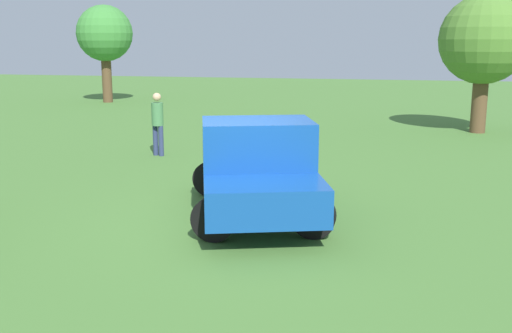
# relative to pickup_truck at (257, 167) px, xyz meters

# --- Properties ---
(ground_plane) EXTENTS (80.00, 80.00, 0.00)m
(ground_plane) POSITION_rel_pickup_truck_xyz_m (-0.41, -0.36, -0.91)
(ground_plane) COLOR #477533
(pickup_truck) EXTENTS (3.17, 4.80, 1.78)m
(pickup_truck) POSITION_rel_pickup_truck_xyz_m (0.00, 0.00, 0.00)
(pickup_truck) COLOR black
(pickup_truck) RESTS_ON ground_plane
(person_bystander) EXTENTS (0.41, 0.41, 1.73)m
(person_bystander) POSITION_rel_pickup_truck_xyz_m (-3.94, 5.12, 0.07)
(person_bystander) COLOR navy
(person_bystander) RESTS_ON ground_plane
(tree_back_left) EXTENTS (2.80, 2.80, 4.88)m
(tree_back_left) POSITION_rel_pickup_truck_xyz_m (-11.95, 18.27, 2.51)
(tree_back_left) COLOR brown
(tree_back_left) RESTS_ON ground_plane
(tree_far_center) EXTENTS (3.00, 3.00, 4.66)m
(tree_far_center) POSITION_rel_pickup_truck_xyz_m (5.24, 11.54, 2.21)
(tree_far_center) COLOR brown
(tree_far_center) RESTS_ON ground_plane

